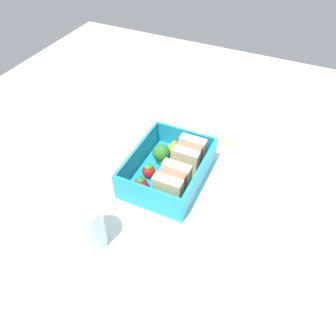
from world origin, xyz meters
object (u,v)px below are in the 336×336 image
(carrot_stick_far_left, at_px, (170,148))
(strawberry_left, at_px, (149,170))
(sandwich_left, at_px, (189,155))
(strawberry_far_left, at_px, (141,184))
(sandwich_center_left, at_px, (172,182))
(broccoli_floret, at_px, (161,153))
(chopstick_pair, at_px, (199,132))
(drinking_glass, at_px, (88,226))

(carrot_stick_far_left, relative_size, strawberry_left, 1.28)
(sandwich_left, bearing_deg, strawberry_far_left, -29.63)
(sandwich_center_left, xyz_separation_m, strawberry_left, (-0.02, -0.06, -0.01))
(sandwich_left, relative_size, broccoli_floret, 1.30)
(broccoli_floret, distance_m, strawberry_far_left, 0.08)
(carrot_stick_far_left, distance_m, chopstick_pair, 0.10)
(chopstick_pair, bearing_deg, sandwich_center_left, 6.22)
(sandwich_center_left, relative_size, strawberry_far_left, 1.81)
(chopstick_pair, bearing_deg, broccoli_floret, -12.80)
(sandwich_center_left, relative_size, carrot_stick_far_left, 1.43)
(strawberry_far_left, bearing_deg, sandwich_center_left, 107.59)
(sandwich_left, height_order, broccoli_floret, sandwich_left)
(strawberry_left, xyz_separation_m, strawberry_far_left, (0.04, 0.00, 0.00))
(broccoli_floret, distance_m, drinking_glass, 0.21)
(sandwich_center_left, bearing_deg, carrot_stick_far_left, -154.05)
(sandwich_center_left, xyz_separation_m, chopstick_pair, (-0.20, -0.02, -0.03))
(sandwich_center_left, distance_m, chopstick_pair, 0.20)
(chopstick_pair, bearing_deg, carrot_stick_far_left, -16.67)
(strawberry_left, relative_size, chopstick_pair, 0.16)
(sandwich_center_left, distance_m, broccoli_floret, 0.08)
(sandwich_center_left, xyz_separation_m, broccoli_floret, (-0.06, -0.05, -0.00))
(broccoli_floret, bearing_deg, sandwich_center_left, 39.92)
(carrot_stick_far_left, bearing_deg, strawberry_far_left, -2.80)
(chopstick_pair, height_order, drinking_glass, drinking_glass)
(strawberry_left, bearing_deg, broccoli_floret, 171.97)
(chopstick_pair, bearing_deg, strawberry_left, -11.66)
(strawberry_left, relative_size, drinking_glass, 0.38)
(sandwich_left, distance_m, strawberry_left, 0.09)
(broccoli_floret, relative_size, drinking_glass, 0.53)
(sandwich_center_left, bearing_deg, strawberry_far_left, -72.41)
(sandwich_center_left, bearing_deg, broccoli_floret, -140.08)
(carrot_stick_far_left, bearing_deg, drinking_glass, -7.00)
(sandwich_left, bearing_deg, drinking_glass, -19.58)
(strawberry_far_left, bearing_deg, chopstick_pair, 170.95)
(strawberry_far_left, bearing_deg, carrot_stick_far_left, 177.20)
(carrot_stick_far_left, bearing_deg, strawberry_left, -5.75)
(strawberry_far_left, bearing_deg, drinking_glass, -10.89)
(chopstick_pair, bearing_deg, drinking_glass, -9.74)
(carrot_stick_far_left, height_order, chopstick_pair, carrot_stick_far_left)
(broccoli_floret, distance_m, strawberry_left, 0.05)
(chopstick_pair, distance_m, drinking_glass, 0.35)
(sandwich_center_left, xyz_separation_m, drinking_glass, (0.15, -0.08, 0.00))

